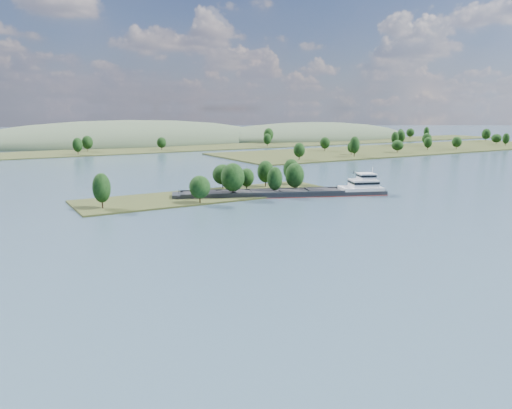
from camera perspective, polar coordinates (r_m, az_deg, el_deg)
ground at (r=140.02m, az=5.19°, el=-2.74°), size 1800.00×1800.00×0.00m
tree_island at (r=192.35m, az=-3.25°, el=2.20°), size 100.00×32.86×13.86m
right_bank at (r=426.77m, az=16.86°, el=6.14°), size 320.00×90.00×15.43m
back_shoreline at (r=401.52m, az=-17.60°, el=5.79°), size 900.00×60.00×15.59m
hill_east at (r=573.03m, az=6.27°, el=7.55°), size 260.00×140.00×36.00m
hill_west at (r=511.23m, az=-14.38°, el=6.87°), size 320.00×160.00×44.00m
cargo_barge at (r=192.53m, az=4.60°, el=1.45°), size 80.01×39.13×11.12m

